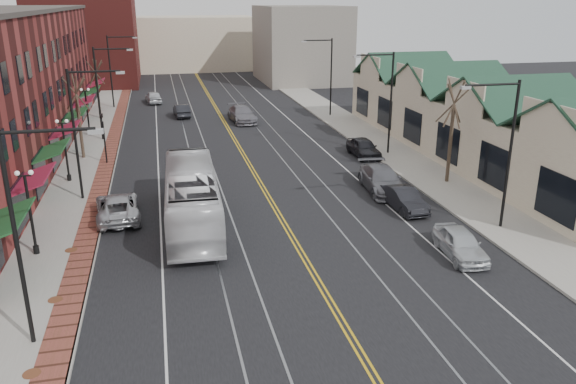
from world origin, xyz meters
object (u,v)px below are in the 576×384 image
parked_car_b (404,199)px  parked_car_d (364,148)px  parked_car_a (460,243)px  parked_car_c (382,180)px  parked_suv (118,207)px  transit_bus (192,197)px

parked_car_b → parked_car_d: parked_car_d is taller
parked_car_a → parked_car_b: 6.63m
parked_car_b → parked_car_c: parked_car_c is taller
parked_suv → transit_bus: bearing=151.0°
parked_suv → parked_car_a: size_ratio=1.26×
parked_car_b → parked_car_c: bearing=87.2°
parked_car_a → parked_suv: bearing=157.2°
parked_car_b → parked_car_a: bearing=-92.8°
parked_car_d → parked_car_a: bearing=-96.6°
parked_car_a → parked_car_b: parked_car_a is taller
transit_bus → parked_car_b: size_ratio=2.85×
parked_car_a → parked_car_b: bearing=95.6°
transit_bus → parked_car_b: bearing=179.6°
transit_bus → parked_car_d: bearing=-139.8°
transit_bus → parked_suv: size_ratio=2.29×
parked_car_c → parked_car_d: bearing=82.9°
parked_car_d → transit_bus: bearing=-142.6°
transit_bus → parked_car_a: size_ratio=2.88×
parked_car_a → parked_car_c: parked_car_c is taller
transit_bus → parked_car_c: size_ratio=2.14×
parked_suv → parked_car_b: (16.64, -2.34, -0.04)m
parked_suv → parked_car_c: size_ratio=0.94×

